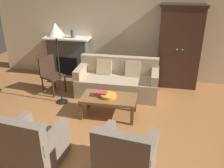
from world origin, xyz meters
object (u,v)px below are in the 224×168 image
(couch, at_px, (117,81))
(armchair_near_right, at_px, (126,158))
(armoire, at_px, (179,47))
(book_stack, at_px, (101,94))
(floor_lamp, at_px, (56,35))
(fireplace, at_px, (69,57))
(fruit_bowl, at_px, (108,96))
(side_chair_wooden, at_px, (50,72))
(coffee_table, at_px, (109,99))
(mantel_vase_bronze, at_px, (60,32))
(armchair_near_left, at_px, (34,145))
(mantel_vase_slate, at_px, (73,34))

(couch, relative_size, armchair_near_right, 2.19)
(armoire, height_order, book_stack, armoire)
(couch, bearing_deg, book_stack, -98.64)
(book_stack, relative_size, floor_lamp, 0.14)
(fireplace, xyz_separation_m, floor_lamp, (0.39, -1.57, 0.98))
(book_stack, bearing_deg, fireplace, 126.15)
(armoire, xyz_separation_m, fruit_bowl, (-1.41, -1.85, -0.58))
(book_stack, xyz_separation_m, side_chair_wooden, (-1.45, 0.81, 0.04))
(fireplace, relative_size, coffee_table, 1.15)
(armoire, relative_size, floor_lamp, 1.15)
(mantel_vase_bronze, bearing_deg, armchair_near_right, -56.50)
(armoire, bearing_deg, fruit_bowl, -127.29)
(armchair_near_right, xyz_separation_m, floor_lamp, (-1.73, 1.91, 1.23))
(fireplace, height_order, coffee_table, fireplace)
(armoire, xyz_separation_m, couch, (-1.41, -0.81, -0.71))
(coffee_table, relative_size, mantel_vase_bronze, 3.99)
(armchair_near_right, bearing_deg, armoire, 76.29)
(couch, bearing_deg, armchair_near_left, -107.38)
(mantel_vase_bronze, distance_m, mantel_vase_slate, 0.36)
(armoire, relative_size, book_stack, 8.02)
(fireplace, distance_m, armchair_near_left, 3.57)
(armchair_near_left, bearing_deg, mantel_vase_bronze, 104.71)
(floor_lamp, bearing_deg, coffee_table, -16.61)
(armoire, height_order, mantel_vase_slate, armoire)
(coffee_table, bearing_deg, fruit_bowl, -130.69)
(coffee_table, bearing_deg, couch, 90.16)
(fireplace, relative_size, mantel_vase_slate, 5.79)
(fireplace, xyz_separation_m, fruit_bowl, (1.54, -1.92, -0.12))
(fireplace, xyz_separation_m, side_chair_wooden, (-0.06, -1.09, -0.06))
(fireplace, distance_m, armchair_near_right, 4.09)
(mantel_vase_bronze, distance_m, armchair_near_right, 4.27)
(mantel_vase_slate, distance_m, armchair_near_left, 3.63)
(coffee_table, bearing_deg, fireplace, 128.86)
(armchair_near_left, bearing_deg, mantel_vase_slate, 99.02)
(coffee_table, distance_m, mantel_vase_bronze, 2.72)
(mantel_vase_slate, bearing_deg, couch, -32.43)
(armoire, distance_m, mantel_vase_slate, 2.78)
(fruit_bowl, bearing_deg, mantel_vase_bronze, 132.13)
(coffee_table, xyz_separation_m, armchair_near_right, (0.57, -1.57, -0.05))
(couch, distance_m, mantel_vase_slate, 1.86)
(side_chair_wooden, bearing_deg, floor_lamp, -46.91)
(armchair_near_left, xyz_separation_m, side_chair_wooden, (-0.79, 2.39, 0.20))
(fireplace, relative_size, fruit_bowl, 3.94)
(mantel_vase_bronze, relative_size, armchair_near_right, 0.31)
(armoire, bearing_deg, armchair_near_right, -103.71)
(coffee_table, distance_m, book_stack, 0.19)
(armoire, relative_size, coffee_table, 1.86)
(coffee_table, bearing_deg, mantel_vase_slate, 125.71)
(armoire, height_order, coffee_table, armoire)
(side_chair_wooden, bearing_deg, armoire, 18.59)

